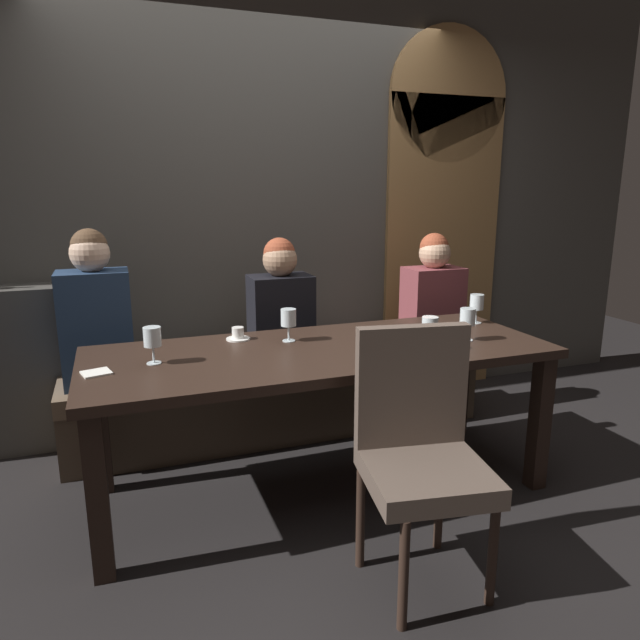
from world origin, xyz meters
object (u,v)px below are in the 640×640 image
(banquette_bench, at_px, (282,398))
(wine_glass_far_left, at_px, (288,318))
(diner_bearded, at_px, (280,306))
(dining_table, at_px, (321,365))
(wine_glass_near_right, at_px, (477,303))
(diner_far_end, at_px, (433,295))
(wine_glass_near_left, at_px, (152,339))
(fork_on_table, at_px, (469,317))
(chair_near_side, at_px, (420,441))
(wine_glass_end_left, at_px, (468,318))
(espresso_cup, at_px, (238,335))
(wine_glass_far_right, at_px, (430,327))
(diner_redhead, at_px, (95,312))

(banquette_bench, bearing_deg, wine_glass_far_left, -101.87)
(diner_bearded, bearing_deg, dining_table, -89.60)
(wine_glass_far_left, bearing_deg, dining_table, -57.20)
(wine_glass_near_right, bearing_deg, banquette_bench, 152.23)
(diner_far_end, height_order, wine_glass_near_left, diner_far_end)
(wine_glass_near_right, relative_size, fork_on_table, 0.96)
(chair_near_side, distance_m, wine_glass_end_left, 0.90)
(espresso_cup, bearing_deg, banquette_bench, 50.32)
(wine_glass_far_right, relative_size, espresso_cup, 1.37)
(dining_table, bearing_deg, espresso_cup, 140.10)
(diner_bearded, xyz_separation_m, wine_glass_near_right, (1.00, -0.52, 0.05))
(diner_redhead, xyz_separation_m, diner_far_end, (2.04, -0.00, -0.04))
(wine_glass_near_right, height_order, fork_on_table, wine_glass_near_right)
(diner_redhead, relative_size, espresso_cup, 6.95)
(fork_on_table, bearing_deg, diner_bearded, 176.76)
(diner_far_end, height_order, espresso_cup, diner_far_end)
(diner_bearded, bearing_deg, chair_near_side, -84.51)
(wine_glass_end_left, bearing_deg, diner_redhead, 154.85)
(diner_redhead, height_order, diner_bearded, diner_redhead)
(wine_glass_far_left, bearing_deg, diner_bearded, 78.62)
(wine_glass_end_left, bearing_deg, dining_table, 170.79)
(diner_redhead, distance_m, espresso_cup, 0.79)
(wine_glass_near_right, bearing_deg, diner_redhead, 165.38)
(diner_far_end, height_order, wine_glass_near_right, diner_far_end)
(dining_table, bearing_deg, wine_glass_far_left, 122.80)
(banquette_bench, height_order, fork_on_table, fork_on_table)
(banquette_bench, relative_size, diner_redhead, 3.00)
(chair_near_side, bearing_deg, espresso_cup, 115.20)
(wine_glass_far_left, xyz_separation_m, espresso_cup, (-0.23, 0.11, -0.09))
(diner_far_end, bearing_deg, chair_near_side, -122.10)
(chair_near_side, xyz_separation_m, diner_redhead, (-1.15, 1.42, 0.29))
(espresso_cup, bearing_deg, fork_on_table, 0.88)
(chair_near_side, xyz_separation_m, wine_glass_far_left, (-0.24, 0.89, 0.30))
(diner_redhead, bearing_deg, fork_on_table, -10.84)
(diner_bearded, height_order, diner_far_end, diner_bearded)
(diner_bearded, bearing_deg, wine_glass_far_right, -63.25)
(dining_table, distance_m, wine_glass_near_left, 0.80)
(diner_bearded, bearing_deg, banquette_bench, 11.94)
(dining_table, distance_m, wine_glass_far_right, 0.55)
(wine_glass_near_right, bearing_deg, diner_far_end, 86.44)
(chair_near_side, bearing_deg, fork_on_table, 48.62)
(wine_glass_far_right, height_order, espresso_cup, wine_glass_far_right)
(banquette_bench, bearing_deg, chair_near_side, -84.71)
(dining_table, distance_m, wine_glass_far_left, 0.29)
(dining_table, distance_m, banquette_bench, 0.82)
(wine_glass_near_left, height_order, wine_glass_far_left, same)
(diner_bearded, xyz_separation_m, espresso_cup, (-0.34, -0.41, -0.04))
(fork_on_table, bearing_deg, wine_glass_end_left, -108.54)
(banquette_bench, relative_size, wine_glass_near_right, 15.24)
(banquette_bench, distance_m, diner_bearded, 0.58)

